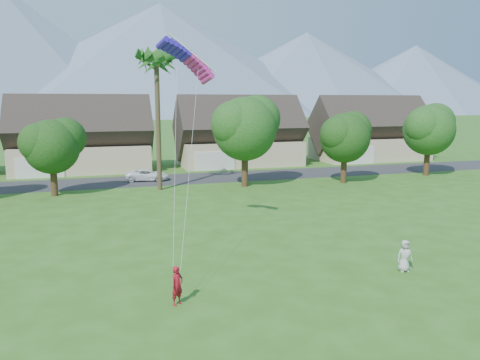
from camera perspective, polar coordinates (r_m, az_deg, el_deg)
name	(u,v)px	position (r m, az deg, el deg)	size (l,w,h in m)	color
ground	(323,331)	(17.61, 10.06, -17.63)	(500.00, 500.00, 0.00)	#2D6019
street	(172,179)	(49.09, -8.24, 0.08)	(90.00, 7.00, 0.01)	#2D2D30
kite_flyer	(177,286)	(19.15, -7.67, -12.64)	(0.58, 0.38, 1.59)	maroon
watcher	(405,256)	(23.81, 19.45, -8.71)	(0.75, 0.49, 1.53)	#B8B8B4
parked_car	(147,175)	(48.68, -11.23, 0.63)	(1.99, 4.32, 1.20)	white
mountain_ridge	(126,63)	(275.25, -13.71, 13.69)	(540.00, 240.00, 70.00)	slate
houses_row	(164,140)	(57.58, -9.23, 4.89)	(72.75, 8.19, 8.86)	beige
tree_row	(169,137)	(42.36, -8.65, 5.23)	(62.27, 6.67, 8.45)	#47301C
fan_palm	(156,57)	(42.88, -10.18, 14.49)	(3.00, 3.00, 13.80)	#4C3D26
parafoil_kite	(188,57)	(26.26, -6.40, 14.62)	(3.40, 1.17, 0.50)	#3219BE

